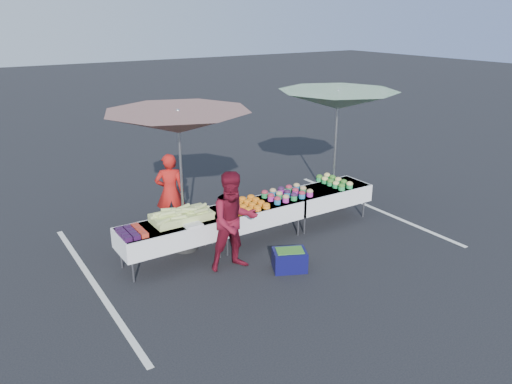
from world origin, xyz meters
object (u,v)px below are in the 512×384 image
table_left (170,233)px  table_right (327,195)px  storage_bin (290,260)px  customer (234,221)px  umbrella_right (338,101)px  vendor (170,192)px  table_center (256,212)px  umbrella_left (178,123)px

table_left → table_right: bearing=0.0°
table_left → storage_bin: table_left is taller
table_right → customer: bearing=-164.3°
table_right → customer: size_ratio=1.05×
table_right → umbrella_right: (0.70, 0.59, 1.86)m
table_left → customer: (0.85, -0.77, 0.30)m
table_left → vendor: vendor is taller
table_center → customer: (-0.95, -0.77, 0.30)m
table_left → umbrella_right: umbrella_right is taller
umbrella_left → table_right: bearing=-7.2°
table_center → table_right: (1.80, 0.00, 0.00)m
table_center → umbrella_right: size_ratio=0.69×
table_left → storage_bin: bearing=-39.9°
vendor → storage_bin: (1.00, -2.76, -0.61)m
table_right → vendor: bearing=154.8°
customer → table_center: bearing=48.2°
table_center → vendor: 1.84m
table_center → storage_bin: bearing=-97.6°
table_right → customer: (-2.75, -0.77, 0.30)m
customer → umbrella_left: (-0.41, 1.17, 1.54)m
customer → umbrella_left: umbrella_left is taller
table_center → umbrella_left: (-1.36, 0.40, 1.84)m
table_left → table_right: 3.60m
storage_bin → vendor: bearing=134.9°
table_right → vendor: vendor is taller
table_left → umbrella_left: (0.44, 0.40, 1.84)m
umbrella_right → storage_bin: (-2.68, -1.95, -2.25)m
umbrella_left → vendor: bearing=79.9°
vendor → umbrella_left: size_ratio=0.59×
umbrella_left → storage_bin: size_ratio=3.97×
table_left → table_center: (1.80, 0.00, 0.00)m
umbrella_left → customer: bearing=-70.7°
table_right → table_center: bearing=180.0°
table_left → umbrella_left: umbrella_left is taller
table_center → vendor: vendor is taller
table_center → umbrella_right: (2.50, 0.59, 1.86)m
table_left → customer: bearing=-42.1°
table_left → storage_bin: size_ratio=2.69×
table_center → customer: customer is taller
table_center → storage_bin: table_center is taller
vendor → customer: 2.19m
vendor → customer: (0.23, -2.17, 0.08)m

